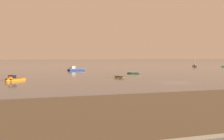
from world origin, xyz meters
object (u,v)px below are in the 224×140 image
at_px(rowboat_moored_6, 133,73).
at_px(motorboat_moored_2, 74,70).
at_px(rowboat_moored_4, 224,67).
at_px(motorboat_moored_3, 13,80).
at_px(sailboat_moored_0, 195,66).
at_px(rowboat_moored_1, 120,77).

bearing_deg(rowboat_moored_6, motorboat_moored_2, -20.59).
relative_size(rowboat_moored_4, rowboat_moored_6, 1.00).
xyz_separation_m(motorboat_moored_3, rowboat_moored_4, (85.11, 44.72, -0.10)).
height_order(motorboat_moored_2, rowboat_moored_6, motorboat_moored_2).
relative_size(motorboat_moored_2, motorboat_moored_3, 1.34).
height_order(rowboat_moored_4, rowboat_moored_6, rowboat_moored_6).
relative_size(motorboat_moored_3, sailboat_moored_0, 0.82).
distance_m(sailboat_moored_0, rowboat_moored_6, 56.52).
bearing_deg(motorboat_moored_2, rowboat_moored_4, -170.86).
bearing_deg(rowboat_moored_6, sailboat_moored_0, -104.31).
relative_size(motorboat_moored_2, rowboat_moored_6, 1.56).
bearing_deg(motorboat_moored_2, rowboat_moored_6, 122.30).
bearing_deg(rowboat_moored_1, motorboat_moored_3, -107.53).
relative_size(rowboat_moored_1, motorboat_moored_2, 0.56).
bearing_deg(rowboat_moored_4, motorboat_moored_3, -163.15).
xyz_separation_m(rowboat_moored_4, sailboat_moored_0, (-11.88, 4.65, 0.08)).
distance_m(rowboat_moored_4, rowboat_moored_6, 63.79).
bearing_deg(sailboat_moored_0, motorboat_moored_2, -64.23).
xyz_separation_m(motorboat_moored_3, sailboat_moored_0, (73.23, 49.37, -0.02)).
xyz_separation_m(rowboat_moored_1, sailboat_moored_0, (52.10, 47.89, 0.09)).
height_order(motorboat_moored_3, rowboat_moored_4, motorboat_moored_3).
distance_m(rowboat_moored_1, rowboat_moored_6, 14.77).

